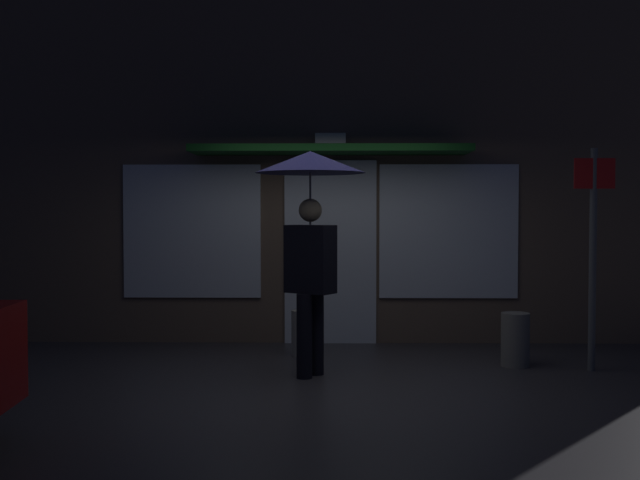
% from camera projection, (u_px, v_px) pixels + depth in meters
% --- Properties ---
extents(ground_plane, '(18.00, 18.00, 0.00)m').
position_uv_depth(ground_plane, '(329.00, 385.00, 6.84)').
color(ground_plane, '#38353A').
extents(building_facade, '(9.97, 1.00, 4.56)m').
position_uv_depth(building_facade, '(330.00, 156.00, 9.10)').
color(building_facade, brown).
rests_on(building_facade, ground).
extents(person_with_umbrella, '(1.06, 1.06, 2.16)m').
position_uv_depth(person_with_umbrella, '(310.00, 202.00, 7.13)').
color(person_with_umbrella, black).
rests_on(person_with_umbrella, ground).
extents(street_sign_post, '(0.40, 0.07, 2.21)m').
position_uv_depth(street_sign_post, '(593.00, 244.00, 7.41)').
color(street_sign_post, '#595B60').
rests_on(street_sign_post, ground).
extents(sidewalk_bollard, '(0.23, 0.23, 0.50)m').
position_uv_depth(sidewalk_bollard, '(302.00, 333.00, 8.23)').
color(sidewalk_bollard, '#9E998E').
rests_on(sidewalk_bollard, ground).
extents(sidewalk_bollard_2, '(0.29, 0.29, 0.55)m').
position_uv_depth(sidewalk_bollard_2, '(515.00, 340.00, 7.65)').
color(sidewalk_bollard_2, slate).
rests_on(sidewalk_bollard_2, ground).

